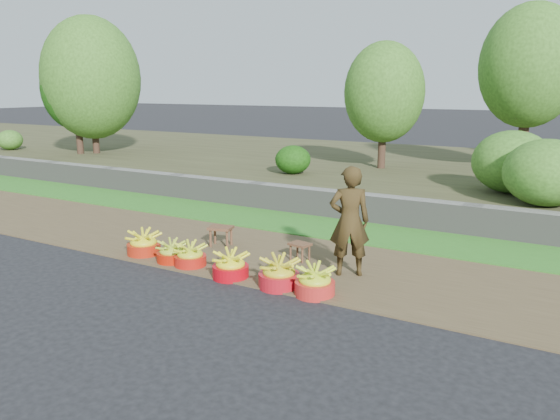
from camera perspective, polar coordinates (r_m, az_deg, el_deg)
The scene contains 15 objects.
ground_plane at distance 7.32m, azimuth -4.83°, elevation -7.74°, with size 120.00×120.00×0.00m, color black.
dirt_shoulder at distance 8.31m, azimuth 0.11°, elevation -5.08°, with size 80.00×2.50×0.02m, color brown.
grass_verge at distance 10.02m, azimuth 5.84°, elevation -1.97°, with size 80.00×1.50×0.04m, color #317A23.
retaining_wall at distance 10.72m, azimuth 7.74°, elevation 0.35°, with size 80.00×0.35×0.55m, color slate.
earth_bank at distance 15.30m, azimuth 14.79°, elevation 3.66°, with size 80.00×10.00×0.50m, color #404125.
vegetation at distance 12.91m, azimuth 25.10°, elevation 11.25°, with size 30.69×8.08×4.19m.
basin_a at distance 8.73m, azimuth -14.06°, elevation -3.49°, with size 0.51×0.51×0.38m.
basin_b at distance 8.27m, azimuth -11.26°, elevation -4.43°, with size 0.44×0.44×0.33m.
basin_c at distance 8.04m, azimuth -9.37°, elevation -4.79°, with size 0.47×0.47×0.35m.
basin_d at distance 7.50m, azimuth -5.20°, elevation -5.87°, with size 0.50×0.50×0.37m.
basin_e at distance 7.13m, azimuth -0.11°, elevation -6.73°, with size 0.53×0.53×0.40m.
basin_f at distance 6.88m, azimuth 3.66°, elevation -7.56°, with size 0.51×0.51×0.38m.
stool_left at distance 8.89m, azimuth -6.21°, elevation -2.14°, with size 0.43×0.37×0.33m.
stool_right at distance 8.14m, azimuth 2.10°, elevation -3.84°, with size 0.34×0.29×0.27m.
vendor_woman at distance 7.45m, azimuth 7.27°, elevation -1.16°, with size 0.55×0.36×1.52m, color black.
Camera 1 is at (3.95, -5.60, 2.56)m, focal length 35.00 mm.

